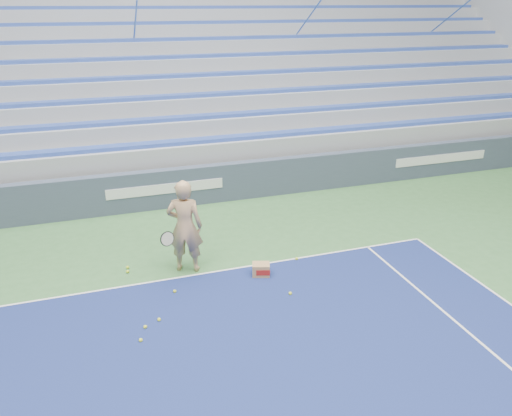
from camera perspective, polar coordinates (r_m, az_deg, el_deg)
The scene contains 12 objects.
sponsor_barrier at distance 14.09m, azimuth -10.34°, elevation 2.20°, with size 30.00×0.32×1.10m.
bleachers at distance 19.16m, azimuth -13.40°, elevation 12.95°, with size 31.00×9.15×7.30m.
tennis_player at distance 10.51m, azimuth -8.14°, elevation -2.11°, with size 1.04×0.98×2.04m.
ball_box at distance 10.58m, azimuth 0.57°, elevation -7.06°, with size 0.43×0.38×0.27m.
tennis_ball_0 at distance 11.06m, azimuth -14.47°, elevation -7.05°, with size 0.07×0.07×0.07m, color yellow.
tennis_ball_1 at distance 9.28m, azimuth -12.54°, elevation -13.13°, with size 0.07×0.07×0.07m, color yellow.
tennis_ball_2 at distance 11.25m, azimuth 4.67°, elevation -5.80°, with size 0.07×0.07×0.07m, color yellow.
tennis_ball_3 at distance 10.17m, azimuth -9.28°, elevation -9.38°, with size 0.07×0.07×0.07m, color yellow.
tennis_ball_4 at distance 9.42m, azimuth -11.02°, elevation -12.41°, with size 0.07×0.07×0.07m, color yellow.
tennis_ball_5 at distance 11.23m, azimuth -14.46°, elevation -6.57°, with size 0.07×0.07×0.07m, color yellow.
tennis_ball_6 at distance 8.99m, azimuth -13.04°, elevation -14.50°, with size 0.07×0.07×0.07m, color yellow.
tennis_ball_7 at distance 10.00m, azimuth 3.94°, elevation -9.71°, with size 0.07×0.07×0.07m, color yellow.
Camera 1 is at (-1.68, 2.76, 5.37)m, focal length 35.00 mm.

